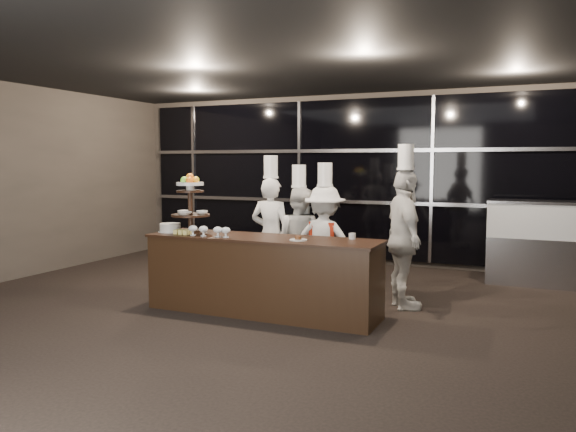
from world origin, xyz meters
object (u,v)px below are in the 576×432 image
at_px(display_stand, 190,199).
at_px(chef_a, 271,233).
at_px(buffet_counter, 262,275).
at_px(chef_d, 404,238).
at_px(display_case, 535,238).
at_px(chef_c, 325,241).
at_px(layer_cake, 170,228).
at_px(chef_b, 299,239).

bearing_deg(display_stand, chef_a, 57.83).
xyz_separation_m(buffet_counter, chef_d, (1.49, 0.91, 0.41)).
height_order(buffet_counter, chef_d, chef_d).
bearing_deg(display_case, buffet_counter, -134.16).
xyz_separation_m(buffet_counter, chef_c, (0.41, 1.01, 0.29)).
height_order(chef_c, chef_d, chef_d).
xyz_separation_m(layer_cake, chef_c, (1.69, 1.06, -0.21)).
relative_size(display_case, chef_c, 0.75).
bearing_deg(chef_b, buffet_counter, -89.52).
relative_size(layer_cake, chef_b, 0.17).
distance_m(buffet_counter, display_case, 4.25).
bearing_deg(chef_a, chef_d, -3.00).
bearing_deg(layer_cake, display_case, 36.19).
bearing_deg(layer_cake, buffet_counter, 2.25).
xyz_separation_m(buffet_counter, layer_cake, (-1.27, -0.05, 0.51)).
height_order(chef_b, chef_d, chef_d).
height_order(buffet_counter, chef_c, chef_c).
bearing_deg(chef_d, buffet_counter, -148.57).
bearing_deg(buffet_counter, display_case, 45.84).
bearing_deg(chef_c, chef_b, 162.89).
distance_m(buffet_counter, chef_d, 1.79).
distance_m(display_stand, chef_c, 1.83).
distance_m(display_case, chef_d, 2.60).
bearing_deg(chef_b, chef_a, -158.96).
bearing_deg(chef_b, layer_cake, -136.67).
bearing_deg(chef_c, layer_cake, -147.77).
relative_size(chef_a, chef_b, 1.07).
xyz_separation_m(buffet_counter, display_case, (2.96, 3.05, 0.22)).
relative_size(buffet_counter, chef_d, 1.41).
bearing_deg(chef_d, chef_b, 171.08).
bearing_deg(buffet_counter, layer_cake, -177.75).
bearing_deg(display_case, chef_d, -124.54).
relative_size(chef_a, chef_c, 1.05).
height_order(chef_a, chef_c, chef_a).
relative_size(chef_b, chef_d, 0.88).
bearing_deg(layer_cake, chef_d, 19.14).
bearing_deg(buffet_counter, display_stand, -179.99).
distance_m(chef_b, chef_c, 0.44).
bearing_deg(display_stand, buffet_counter, 0.01).
relative_size(layer_cake, chef_c, 0.17).
bearing_deg(chef_c, chef_a, -179.43).
distance_m(display_stand, layer_cake, 0.46).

